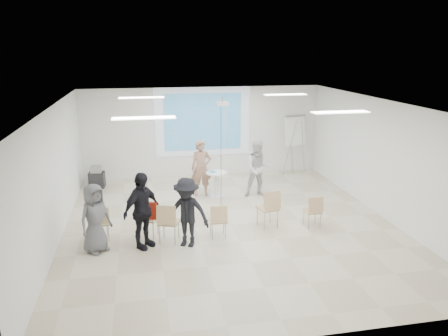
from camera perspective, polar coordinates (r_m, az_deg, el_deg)
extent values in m
cube|color=beige|center=(10.96, 0.81, -7.67)|extent=(8.00, 9.00, 0.10)
cube|color=white|center=(10.15, 0.88, 8.64)|extent=(8.00, 9.00, 0.10)
cube|color=silver|center=(14.82, -2.80, 4.75)|extent=(8.00, 0.10, 3.00)
cube|color=silver|center=(10.42, -21.50, -0.98)|extent=(0.10, 9.00, 3.00)
cube|color=silver|center=(11.94, 20.24, 1.15)|extent=(0.10, 9.00, 3.00)
cube|color=silver|center=(14.69, -2.78, 6.04)|extent=(3.20, 0.01, 2.30)
cube|color=teal|center=(14.68, -2.77, 6.03)|extent=(2.60, 0.01, 1.90)
cylinder|color=silver|center=(12.93, -0.99, -3.63)|extent=(0.56, 0.56, 0.05)
cylinder|color=silver|center=(12.82, -1.00, -2.20)|extent=(0.15, 0.15, 0.68)
cylinder|color=white|center=(12.71, -1.01, -0.64)|extent=(0.77, 0.77, 0.04)
cube|color=white|center=(12.70, -0.74, -0.53)|extent=(0.25, 0.23, 0.01)
cube|color=#418DC5|center=(12.72, -1.47, -0.46)|extent=(0.20, 0.24, 0.02)
imported|color=#9D7660|center=(12.80, -2.99, 0.45)|extent=(0.70, 0.49, 1.88)
imported|color=silver|center=(12.75, 4.53, 0.31)|extent=(0.95, 0.79, 1.86)
cube|color=silver|center=(12.99, -2.38, 2.05)|extent=(0.04, 0.12, 0.04)
cube|color=white|center=(12.86, 3.49, 1.95)|extent=(0.05, 0.13, 0.04)
cube|color=tan|center=(10.37, -15.87, -6.93)|extent=(0.44, 0.44, 0.04)
cube|color=tan|center=(10.12, -15.86, -6.12)|extent=(0.39, 0.14, 0.36)
cylinder|color=gray|center=(10.30, -16.56, -8.41)|extent=(0.02, 0.02, 0.40)
cylinder|color=gray|center=(10.32, -14.83, -8.23)|extent=(0.02, 0.02, 0.40)
cylinder|color=gray|center=(10.59, -16.70, -7.76)|extent=(0.02, 0.02, 0.40)
cylinder|color=#93959B|center=(10.61, -15.03, -7.59)|extent=(0.02, 0.02, 0.40)
cube|color=tan|center=(10.31, -9.84, -6.56)|extent=(0.52, 0.52, 0.04)
cube|color=tan|center=(10.06, -10.27, -5.69)|extent=(0.40, 0.22, 0.38)
cylinder|color=gray|center=(10.31, -10.95, -7.94)|extent=(0.03, 0.03, 0.42)
cylinder|color=gray|center=(10.20, -9.23, -8.12)|extent=(0.03, 0.03, 0.42)
cylinder|color=gray|center=(10.59, -10.31, -7.26)|extent=(0.03, 0.03, 0.42)
cylinder|color=gray|center=(10.48, -8.63, -7.42)|extent=(0.03, 0.03, 0.42)
cube|color=tan|center=(9.96, -7.20, -7.04)|extent=(0.55, 0.55, 0.04)
cube|color=tan|center=(9.68, -7.58, -6.09)|extent=(0.44, 0.23, 0.41)
cylinder|color=#909498|center=(9.95, -8.41, -8.62)|extent=(0.03, 0.03, 0.45)
cylinder|color=gray|center=(9.86, -6.43, -8.77)|extent=(0.03, 0.03, 0.45)
cylinder|color=gray|center=(10.25, -7.86, -7.83)|extent=(0.03, 0.03, 0.45)
cylinder|color=gray|center=(10.17, -5.93, -7.97)|extent=(0.03, 0.03, 0.45)
cube|color=tan|center=(10.13, -0.79, -6.85)|extent=(0.40, 0.40, 0.04)
cube|color=tan|center=(9.88, -0.65, -6.03)|extent=(0.39, 0.09, 0.37)
cylinder|color=gray|center=(10.05, -1.55, -8.34)|extent=(0.02, 0.02, 0.40)
cylinder|color=gray|center=(10.09, 0.22, -8.24)|extent=(0.02, 0.02, 0.40)
cylinder|color=#94969C|center=(10.33, -1.77, -7.65)|extent=(0.02, 0.02, 0.40)
cylinder|color=gray|center=(10.37, -0.05, -7.55)|extent=(0.02, 0.02, 0.40)
cube|color=tan|center=(10.72, 5.72, -5.24)|extent=(0.54, 0.54, 0.04)
cube|color=tan|center=(10.45, 6.33, -4.24)|extent=(0.46, 0.19, 0.43)
cylinder|color=#92949A|center=(10.58, 5.30, -6.95)|extent=(0.03, 0.03, 0.47)
cylinder|color=gray|center=(10.75, 7.01, -6.63)|extent=(0.03, 0.03, 0.47)
cylinder|color=gray|center=(10.87, 4.37, -6.28)|extent=(0.03, 0.03, 0.47)
cylinder|color=gray|center=(11.04, 6.05, -5.99)|extent=(0.03, 0.03, 0.47)
cube|color=tan|center=(10.90, 11.47, -5.53)|extent=(0.39, 0.39, 0.04)
cube|color=tan|center=(10.67, 11.93, -4.74)|extent=(0.38, 0.09, 0.36)
cylinder|color=gray|center=(10.79, 10.99, -6.93)|extent=(0.02, 0.02, 0.40)
cylinder|color=gray|center=(10.91, 12.48, -6.75)|extent=(0.02, 0.02, 0.40)
cylinder|color=gray|center=(11.05, 10.36, -6.34)|extent=(0.02, 0.02, 0.40)
cylinder|color=gray|center=(11.17, 11.82, -6.18)|extent=(0.02, 0.02, 0.40)
cube|color=#A92414|center=(10.00, -9.88, -5.49)|extent=(0.41, 0.24, 0.39)
imported|color=black|center=(9.97, -7.22, -6.82)|extent=(0.40, 0.35, 0.03)
imported|color=black|center=(9.58, -10.73, -4.80)|extent=(1.30, 1.28, 1.96)
imported|color=black|center=(9.56, -4.90, -5.22)|extent=(1.31, 1.07, 1.78)
imported|color=slate|center=(9.69, -16.56, -5.81)|extent=(0.98, 0.96, 1.70)
cylinder|color=#96999E|center=(14.96, 8.56, 2.57)|extent=(0.39, 0.16, 1.88)
cylinder|color=#94979C|center=(15.24, 10.29, 2.73)|extent=(0.32, 0.29, 1.88)
cylinder|color=gray|center=(15.38, 8.77, 2.91)|extent=(0.11, 0.42, 1.88)
cube|color=white|center=(15.09, 9.28, 4.91)|extent=(0.77, 0.35, 1.05)
cube|color=gray|center=(15.04, 9.27, 6.73)|extent=(0.76, 0.21, 0.07)
cube|color=black|center=(14.22, -16.26, -1.46)|extent=(0.50, 0.42, 0.47)
cube|color=gray|center=(14.13, -16.36, -0.15)|extent=(0.35, 0.31, 0.21)
cylinder|color=black|center=(14.19, -17.03, -2.55)|extent=(0.06, 0.06, 0.06)
cylinder|color=black|center=(14.12, -15.53, -2.52)|extent=(0.06, 0.06, 0.06)
cylinder|color=black|center=(14.46, -16.83, -2.21)|extent=(0.06, 0.06, 0.06)
cylinder|color=black|center=(14.39, -15.35, -2.18)|extent=(0.06, 0.06, 0.06)
cube|color=white|center=(11.66, -0.18, 8.40)|extent=(0.30, 0.25, 0.10)
cylinder|color=gray|center=(11.64, -0.18, 8.93)|extent=(0.04, 0.04, 0.14)
cylinder|color=black|center=(11.83, -0.39, 1.43)|extent=(0.01, 0.01, 2.77)
cylinder|color=white|center=(11.83, 0.11, 1.43)|extent=(0.01, 0.01, 2.77)
cube|color=white|center=(11.93, -10.73, 9.02)|extent=(1.20, 0.30, 0.02)
cube|color=white|center=(12.61, 8.01, 9.47)|extent=(1.20, 0.30, 0.02)
cube|color=white|center=(8.46, -10.43, 6.45)|extent=(1.20, 0.30, 0.02)
cube|color=white|center=(9.39, 14.95, 7.07)|extent=(1.20, 0.30, 0.02)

